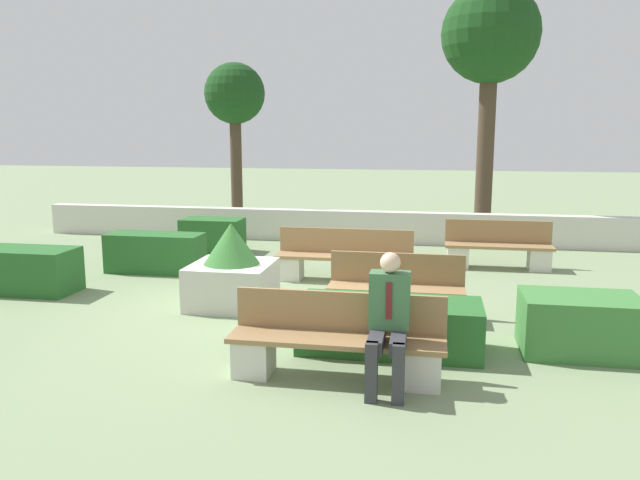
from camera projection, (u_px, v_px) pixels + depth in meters
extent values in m
plane|color=gray|center=(293.00, 312.00, 8.36)|extent=(60.00, 60.00, 0.00)
cube|color=beige|center=(348.00, 226.00, 13.53)|extent=(13.95, 0.30, 0.67)
cube|color=#937047|center=(336.00, 341.00, 6.03)|extent=(2.12, 0.44, 0.05)
cube|color=#937047|center=(340.00, 311.00, 6.23)|extent=(2.12, 0.04, 0.40)
cube|color=beige|center=(254.00, 356.00, 6.21)|extent=(0.36, 0.40, 0.37)
cube|color=beige|center=(422.00, 367.00, 5.92)|extent=(0.36, 0.40, 0.37)
cube|color=#937047|center=(499.00, 246.00, 10.89)|extent=(1.84, 0.44, 0.05)
cube|color=#937047|center=(498.00, 231.00, 11.08)|extent=(1.84, 0.04, 0.40)
cube|color=beige|center=(458.00, 257.00, 11.05)|extent=(0.36, 0.40, 0.37)
cube|color=beige|center=(539.00, 260.00, 10.80)|extent=(0.36, 0.40, 0.37)
cube|color=#937047|center=(396.00, 289.00, 7.97)|extent=(1.75, 0.44, 0.05)
cube|color=#937047|center=(397.00, 268.00, 8.16)|extent=(1.75, 0.04, 0.40)
cube|color=beige|center=(346.00, 303.00, 8.12)|extent=(0.36, 0.40, 0.37)
cube|color=beige|center=(446.00, 308.00, 7.89)|extent=(0.36, 0.40, 0.37)
cube|color=#937047|center=(344.00, 257.00, 9.96)|extent=(2.20, 0.44, 0.05)
cube|color=#937047|center=(346.00, 241.00, 10.15)|extent=(2.20, 0.04, 0.40)
cube|color=beige|center=(291.00, 268.00, 10.15)|extent=(0.36, 0.40, 0.37)
cube|color=beige|center=(398.00, 272.00, 9.84)|extent=(0.36, 0.40, 0.37)
cube|color=#333338|center=(376.00, 341.00, 5.74)|extent=(0.14, 0.46, 0.13)
cube|color=#333338|center=(398.00, 343.00, 5.71)|extent=(0.14, 0.46, 0.13)
cube|color=#333338|center=(371.00, 372.00, 5.56)|extent=(0.11, 0.11, 0.55)
cube|color=#333338|center=(398.00, 374.00, 5.52)|extent=(0.11, 0.11, 0.55)
cube|color=#3D6B42|center=(390.00, 300.00, 5.90)|extent=(0.38, 0.22, 0.54)
sphere|color=beige|center=(390.00, 263.00, 5.81)|extent=(0.19, 0.19, 0.19)
cube|color=maroon|center=(389.00, 301.00, 5.78)|extent=(0.06, 0.01, 0.35)
cube|color=#286028|center=(213.00, 235.00, 12.44)|extent=(1.20, 0.65, 0.66)
cube|color=#286028|center=(22.00, 270.00, 9.34)|extent=(1.62, 0.73, 0.66)
cube|color=#286028|center=(155.00, 253.00, 10.65)|extent=(1.63, 0.61, 0.66)
cube|color=#3D7A38|center=(580.00, 325.00, 6.78)|extent=(1.24, 0.82, 0.64)
cube|color=#286028|center=(390.00, 326.00, 6.87)|extent=(1.99, 0.80, 0.56)
cube|color=beige|center=(232.00, 285.00, 8.61)|extent=(1.09, 1.09, 0.59)
cone|color=#387533|center=(231.00, 243.00, 8.51)|extent=(0.77, 0.77, 0.56)
cylinder|color=#473828|center=(236.00, 171.00, 15.07)|extent=(0.28, 0.28, 2.86)
sphere|color=#194219|center=(235.00, 93.00, 14.75)|extent=(1.44, 1.44, 1.44)
cylinder|color=#473828|center=(485.00, 150.00, 14.13)|extent=(0.38, 0.38, 3.89)
sphere|color=#194219|center=(491.00, 34.00, 13.68)|extent=(2.16, 2.16, 2.16)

